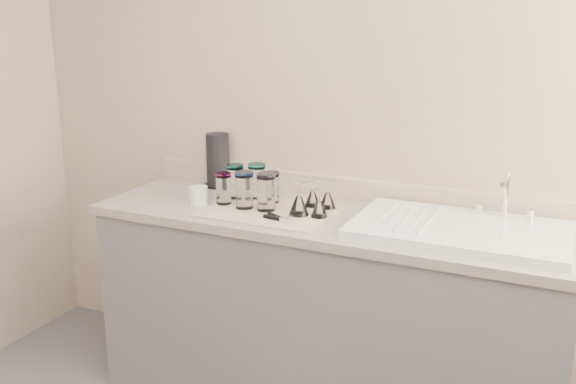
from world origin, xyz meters
The scene contains 17 objects.
room_envelope centered at (0.00, 0.00, 1.56)m, with size 3.54×3.50×2.52m.
counter_unit centered at (0.00, 1.20, 0.45)m, with size 2.06×0.62×0.90m.
sink_unit centered at (0.55, 1.20, 0.92)m, with size 0.82×0.50×0.22m.
dish_towel centered at (-0.25, 1.16, 0.90)m, with size 0.55×0.42×0.01m, color beige.
tumbler_teal centered at (-0.48, 1.26, 0.99)m, with size 0.08×0.08×0.16m.
tumbler_cyan centered at (-0.39, 1.30, 0.99)m, with size 0.08×0.08×0.16m.
tumbler_purple centered at (-0.30, 1.26, 0.98)m, with size 0.07×0.07×0.14m.
tumbler_magenta centered at (-0.48, 1.15, 0.98)m, with size 0.07×0.07×0.14m.
tumbler_blue centered at (-0.37, 1.13, 0.99)m, with size 0.08×0.08×0.16m.
tumbler_lavender centered at (-0.26, 1.14, 0.99)m, with size 0.08×0.08×0.16m.
goblet_back_left centered at (-0.11, 1.29, 0.95)m, with size 0.07×0.07×0.13m.
goblet_back_right centered at (-0.04, 1.29, 0.95)m, with size 0.07×0.07×0.13m.
goblet_front_left centered at (-0.11, 1.14, 0.96)m, with size 0.09×0.09×0.16m.
goblet_front_right centered at (-0.02, 1.15, 0.95)m, with size 0.07×0.07×0.13m.
can_opener centered at (-0.15, 1.04, 0.92)m, with size 0.14×0.08×0.02m.
white_mug centered at (-0.59, 1.12, 0.94)m, with size 0.12×0.10×0.08m.
paper_towel_roll centered at (-0.68, 1.43, 1.03)m, with size 0.14×0.14×0.26m.
Camera 1 is at (0.94, -1.22, 1.72)m, focal length 40.00 mm.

